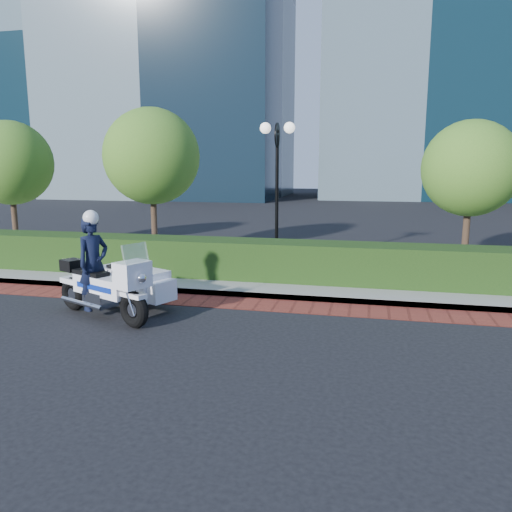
% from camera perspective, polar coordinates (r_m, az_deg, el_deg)
% --- Properties ---
extents(ground, '(120.00, 120.00, 0.00)m').
position_cam_1_polar(ground, '(10.45, -8.44, -7.28)').
color(ground, black).
rests_on(ground, ground).
extents(brick_strip, '(60.00, 1.00, 0.01)m').
position_cam_1_polar(brick_strip, '(11.80, -5.80, -5.14)').
color(brick_strip, maroon).
rests_on(brick_strip, ground).
extents(sidewalk, '(60.00, 8.00, 0.15)m').
position_cam_1_polar(sidewalk, '(16.00, -0.66, -0.73)').
color(sidewalk, gray).
rests_on(sidewalk, ground).
extents(hedge_main, '(18.00, 1.20, 1.00)m').
position_cam_1_polar(hedge_main, '(13.61, -3.03, -0.24)').
color(hedge_main, black).
rests_on(hedge_main, sidewalk).
extents(lamppost, '(1.02, 0.70, 4.21)m').
position_cam_1_polar(lamppost, '(14.71, 2.42, 9.60)').
color(lamppost, black).
rests_on(lamppost, sidewalk).
extents(tree_a, '(3.00, 3.00, 4.58)m').
position_cam_1_polar(tree_a, '(20.23, -26.31, 9.50)').
color(tree_a, '#332319').
rests_on(tree_a, sidewalk).
extents(tree_b, '(3.20, 3.20, 4.89)m').
position_cam_1_polar(tree_b, '(17.33, -11.82, 11.07)').
color(tree_b, '#332319').
rests_on(tree_b, sidewalk).
extents(tree_c, '(2.80, 2.80, 4.30)m').
position_cam_1_polar(tree_c, '(16.02, 23.33, 9.16)').
color(tree_c, '#332319').
rests_on(tree_c, sidewalk).
extents(tower_far_left, '(16.00, 14.00, 34.00)m').
position_cam_1_polar(tower_far_left, '(69.43, -23.99, 20.98)').
color(tower_far_left, black).
rests_on(tower_far_left, ground).
extents(police_motorcycle, '(2.62, 2.49, 2.25)m').
position_cam_1_polar(police_motorcycle, '(11.06, -15.98, -2.47)').
color(police_motorcycle, black).
rests_on(police_motorcycle, ground).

